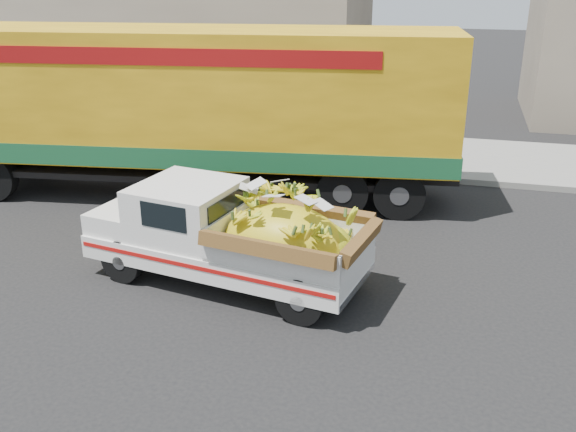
# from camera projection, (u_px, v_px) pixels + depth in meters

# --- Properties ---
(ground) EXTENTS (100.00, 100.00, 0.00)m
(ground) POSITION_uv_depth(u_px,v_px,m) (178.00, 265.00, 11.62)
(ground) COLOR black
(ground) RESTS_ON ground
(curb) EXTENTS (60.00, 0.25, 0.15)m
(curb) POSITION_uv_depth(u_px,v_px,m) (273.00, 165.00, 17.16)
(curb) COLOR gray
(curb) RESTS_ON ground
(sidewalk) EXTENTS (60.00, 4.00, 0.14)m
(sidewalk) POSITION_uv_depth(u_px,v_px,m) (292.00, 146.00, 19.05)
(sidewalk) COLOR gray
(sidewalk) RESTS_ON ground
(building_left) EXTENTS (18.00, 6.00, 5.00)m
(building_left) POSITION_uv_depth(u_px,v_px,m) (135.00, 35.00, 25.39)
(building_left) COLOR gray
(building_left) RESTS_ON ground
(pickup_truck) EXTENTS (4.95, 2.51, 1.66)m
(pickup_truck) POSITION_uv_depth(u_px,v_px,m) (245.00, 237.00, 10.56)
(pickup_truck) COLOR black
(pickup_truck) RESTS_ON ground
(semi_trailer) EXTENTS (12.05, 4.07, 3.80)m
(semi_trailer) POSITION_uv_depth(u_px,v_px,m) (193.00, 105.00, 14.49)
(semi_trailer) COLOR black
(semi_trailer) RESTS_ON ground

